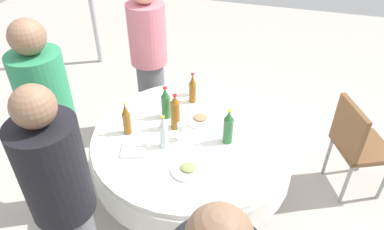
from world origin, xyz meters
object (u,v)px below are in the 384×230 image
(wine_glass_far, at_px, (192,84))
(person_west, at_px, (53,125))
(person_near, at_px, (149,60))
(wine_glass_front, at_px, (182,128))
(person_rear, at_px, (65,205))
(chair_right, at_px, (356,142))
(bottle_green_near, at_px, (228,127))
(dining_table, at_px, (192,150))
(plate_mid, at_px, (188,169))
(bottle_amber_right, at_px, (127,119))
(bottle_amber_far, at_px, (175,113))
(plate_left, at_px, (200,119))
(bottle_amber_front, at_px, (193,89))
(bottle_green_rear, at_px, (166,103))
(bottle_clear_west, at_px, (164,133))

(wine_glass_far, bearing_deg, person_west, -133.13)
(person_near, distance_m, person_west, 1.17)
(wine_glass_front, xyz_separation_m, person_rear, (-0.41, -0.82, -0.00))
(wine_glass_front, bearing_deg, chair_right, 25.82)
(person_rear, distance_m, chair_right, 2.24)
(bottle_green_near, xyz_separation_m, wine_glass_far, (-0.41, 0.52, -0.03))
(dining_table, distance_m, person_rear, 1.04)
(bottle_green_near, xyz_separation_m, person_west, (-1.19, -0.31, -0.01))
(dining_table, bearing_deg, plate_mid, -77.41)
(wine_glass_front, bearing_deg, person_west, -164.24)
(bottle_amber_right, bearing_deg, wine_glass_front, 5.79)
(bottle_amber_far, distance_m, bottle_amber_right, 0.35)
(person_west, bearing_deg, plate_left, -80.46)
(bottle_green_near, xyz_separation_m, person_rear, (-0.73, -0.89, -0.03))
(bottle_amber_front, distance_m, plate_left, 0.28)
(plate_mid, distance_m, chair_right, 1.47)
(chair_right, bearing_deg, bottle_amber_right, -92.81)
(bottle_amber_right, height_order, wine_glass_front, bottle_amber_right)
(dining_table, relative_size, plate_mid, 6.50)
(chair_right, bearing_deg, wine_glass_front, -88.38)
(dining_table, xyz_separation_m, chair_right, (1.22, 0.55, -0.08))
(bottle_amber_right, relative_size, wine_glass_far, 1.87)
(bottle_amber_right, relative_size, wine_glass_front, 1.89)
(bottle_amber_right, bearing_deg, bottle_green_rear, 52.41)
(plate_left, bearing_deg, chair_right, 16.50)
(plate_mid, bearing_deg, bottle_amber_right, 155.29)
(bottle_amber_right, distance_m, plate_left, 0.57)
(wine_glass_far, bearing_deg, chair_right, 1.38)
(plate_mid, bearing_deg, wine_glass_front, 114.85)
(plate_left, xyz_separation_m, person_near, (-0.67, 0.64, 0.09))
(dining_table, bearing_deg, bottle_amber_far, 161.55)
(chair_right, bearing_deg, person_near, -122.70)
(bottle_amber_right, xyz_separation_m, person_near, (-0.21, 0.94, -0.02))
(dining_table, xyz_separation_m, bottle_green_near, (0.26, -0.00, 0.27))
(person_rear, bearing_deg, person_near, -55.86)
(bottle_amber_front, distance_m, plate_mid, 0.80)
(bottle_green_near, xyz_separation_m, person_near, (-0.92, 0.83, -0.03))
(person_west, bearing_deg, bottle_clear_west, -98.64)
(bottle_amber_front, xyz_separation_m, person_near, (-0.54, 0.41, -0.02))
(bottle_amber_front, bearing_deg, bottle_green_near, -47.63)
(bottle_green_rear, xyz_separation_m, wine_glass_front, (0.20, -0.22, -0.02))
(plate_mid, bearing_deg, bottle_amber_front, 104.37)
(wine_glass_front, bearing_deg, plate_mid, -65.15)
(bottle_green_near, distance_m, bottle_amber_front, 0.56)
(bottle_amber_right, bearing_deg, person_near, 102.41)
(chair_right, bearing_deg, bottle_green_near, -84.33)
(bottle_amber_far, xyz_separation_m, person_near, (-0.52, 0.78, -0.04))
(plate_mid, height_order, person_west, person_west)
(bottle_amber_far, xyz_separation_m, bottle_amber_front, (0.02, 0.37, -0.02))
(bottle_amber_far, distance_m, wine_glass_far, 0.47)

